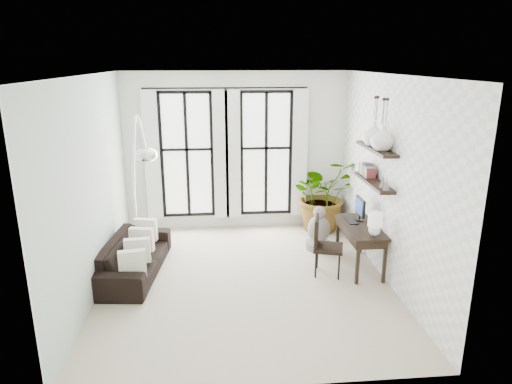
{
  "coord_description": "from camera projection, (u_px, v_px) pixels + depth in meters",
  "views": [
    {
      "loc": [
        -0.43,
        -6.62,
        3.42
      ],
      "look_at": [
        0.2,
        0.3,
        1.38
      ],
      "focal_mm": 32.0,
      "sensor_mm": 36.0,
      "label": 1
    }
  ],
  "objects": [
    {
      "name": "buddha",
      "position": [
        319.0,
        231.0,
        8.45
      ],
      "size": [
        0.46,
        0.46,
        0.83
      ],
      "color": "slate",
      "rests_on": "floor"
    },
    {
      "name": "wall_left",
      "position": [
        92.0,
        188.0,
        6.68
      ],
      "size": [
        0.0,
        5.0,
        5.0
      ],
      "primitive_type": "plane",
      "rotation": [
        1.57,
        0.0,
        1.57
      ],
      "color": "#A7BBAD",
      "rests_on": "floor"
    },
    {
      "name": "sofa",
      "position": [
        134.0,
        256.0,
        7.49
      ],
      "size": [
        1.02,
        2.12,
        0.6
      ],
      "primitive_type": "imported",
      "rotation": [
        0.0,
        0.0,
        1.46
      ],
      "color": "black",
      "rests_on": "floor"
    },
    {
      "name": "wall_shelves",
      "position": [
        374.0,
        168.0,
        7.34
      ],
      "size": [
        0.25,
        1.3,
        0.6
      ],
      "color": "black",
      "rests_on": "wall_right"
    },
    {
      "name": "desk",
      "position": [
        362.0,
        229.0,
        7.53
      ],
      "size": [
        0.54,
        1.28,
        1.15
      ],
      "color": "black",
      "rests_on": "floor"
    },
    {
      "name": "plant",
      "position": [
        323.0,
        194.0,
        9.31
      ],
      "size": [
        1.64,
        1.51,
        1.52
      ],
      "primitive_type": "imported",
      "rotation": [
        0.0,
        0.0,
        0.27
      ],
      "color": "#2D7228",
      "rests_on": "floor"
    },
    {
      "name": "wall_right",
      "position": [
        389.0,
        181.0,
        7.07
      ],
      "size": [
        0.0,
        5.0,
        5.0
      ],
      "primitive_type": "plane",
      "rotation": [
        1.57,
        0.0,
        -1.57
      ],
      "color": "white",
      "rests_on": "floor"
    },
    {
      "name": "windows",
      "position": [
        227.0,
        155.0,
        9.19
      ],
      "size": [
        3.26,
        0.13,
        2.65
      ],
      "color": "white",
      "rests_on": "wall_back"
    },
    {
      "name": "vase_b",
      "position": [
        374.0,
        134.0,
        7.3
      ],
      "size": [
        0.37,
        0.37,
        0.38
      ],
      "primitive_type": "imported",
      "color": "white",
      "rests_on": "shelf_upper"
    },
    {
      "name": "vase_a",
      "position": [
        383.0,
        138.0,
        6.91
      ],
      "size": [
        0.37,
        0.37,
        0.38
      ],
      "primitive_type": "imported",
      "color": "white",
      "rests_on": "shelf_upper"
    },
    {
      "name": "ceiling",
      "position": [
        244.0,
        75.0,
        6.42
      ],
      "size": [
        5.0,
        5.0,
        0.0
      ],
      "primitive_type": "plane",
      "color": "white",
      "rests_on": "wall_back"
    },
    {
      "name": "desk_chair",
      "position": [
        323.0,
        242.0,
        7.41
      ],
      "size": [
        0.57,
        0.57,
        0.97
      ],
      "rotation": [
        0.0,
        0.0,
        -0.29
      ],
      "color": "black",
      "rests_on": "floor"
    },
    {
      "name": "arc_lamp",
      "position": [
        138.0,
        151.0,
        7.51
      ],
      "size": [
        0.76,
        1.28,
        2.57
      ],
      "color": "silver",
      "rests_on": "floor"
    },
    {
      "name": "floor",
      "position": [
        245.0,
        280.0,
        7.32
      ],
      "size": [
        5.0,
        5.0,
        0.0
      ],
      "primitive_type": "plane",
      "color": "#B8A993",
      "rests_on": "ground"
    },
    {
      "name": "throw_pillows",
      "position": [
        140.0,
        245.0,
        7.44
      ],
      "size": [
        0.4,
        1.52,
        0.4
      ],
      "color": "silver",
      "rests_on": "sofa"
    },
    {
      "name": "wall_back",
      "position": [
        237.0,
        152.0,
        9.26
      ],
      "size": [
        4.5,
        0.0,
        4.5
      ],
      "primitive_type": "plane",
      "rotation": [
        1.57,
        0.0,
        0.0
      ],
      "color": "white",
      "rests_on": "floor"
    }
  ]
}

